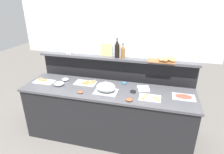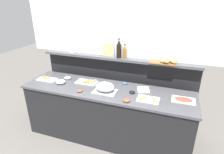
# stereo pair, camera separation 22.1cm
# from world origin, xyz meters

# --- Properties ---
(ground_plane) EXTENTS (12.00, 12.00, 0.00)m
(ground_plane) POSITION_xyz_m (0.00, 0.60, 0.00)
(ground_plane) COLOR slate
(buffet_counter) EXTENTS (2.62, 0.70, 0.89)m
(buffet_counter) POSITION_xyz_m (0.00, 0.00, 0.45)
(buffet_counter) COLOR black
(buffet_counter) RESTS_ON ground_plane
(back_ledge_unit) EXTENTS (2.68, 0.22, 1.26)m
(back_ledge_unit) POSITION_xyz_m (0.00, 0.53, 0.66)
(back_ledge_unit) COLOR black
(back_ledge_unit) RESTS_ON ground_plane
(upper_wall_panel) EXTENTS (3.28, 0.08, 1.34)m
(upper_wall_panel) POSITION_xyz_m (0.00, 0.55, 1.93)
(upper_wall_panel) COLOR silver
(upper_wall_panel) RESTS_ON back_ledge_unit
(sandwich_platter_rear) EXTENTS (0.33, 0.18, 0.04)m
(sandwich_platter_rear) POSITION_xyz_m (-1.08, 0.01, 0.90)
(sandwich_platter_rear) COLOR white
(sandwich_platter_rear) RESTS_ON buffet_counter
(sandwich_platter_side) EXTENTS (0.30, 0.20, 0.04)m
(sandwich_platter_side) POSITION_xyz_m (0.66, -0.12, 0.90)
(sandwich_platter_side) COLOR white
(sandwich_platter_side) RESTS_ON buffet_counter
(sandwich_platter_front) EXTENTS (0.34, 0.20, 0.04)m
(sandwich_platter_front) POSITION_xyz_m (-0.38, 0.12, 0.90)
(sandwich_platter_front) COLOR white
(sandwich_platter_front) RESTS_ON buffet_counter
(cold_cuts_platter) EXTENTS (0.31, 0.20, 0.02)m
(cold_cuts_platter) POSITION_xyz_m (1.10, 0.03, 0.90)
(cold_cuts_platter) COLOR silver
(cold_cuts_platter) RESTS_ON buffet_counter
(serving_cloche) EXTENTS (0.34, 0.24, 0.17)m
(serving_cloche) POSITION_xyz_m (0.01, -0.09, 0.97)
(serving_cloche) COLOR #B7BABF
(serving_cloche) RESTS_ON buffet_counter
(glass_bowl_large) EXTENTS (0.15, 0.15, 0.06)m
(glass_bowl_large) POSITION_xyz_m (-0.77, -0.06, 0.92)
(glass_bowl_large) COLOR silver
(glass_bowl_large) RESTS_ON buffet_counter
(glass_bowl_medium) EXTENTS (0.11, 0.11, 0.05)m
(glass_bowl_medium) POSITION_xyz_m (-0.76, 0.14, 0.91)
(glass_bowl_medium) COLOR silver
(glass_bowl_medium) RESTS_ON buffet_counter
(condiment_bowl_teal) EXTENTS (0.08, 0.08, 0.03)m
(condiment_bowl_teal) POSITION_xyz_m (-0.34, -0.21, 0.91)
(condiment_bowl_teal) COLOR brown
(condiment_bowl_teal) RESTS_ON buffet_counter
(condiment_bowl_red) EXTENTS (0.08, 0.08, 0.03)m
(condiment_bowl_red) POSITION_xyz_m (0.21, 0.26, 0.91)
(condiment_bowl_red) COLOR teal
(condiment_bowl_red) RESTS_ON buffet_counter
(condiment_bowl_dark) EXTENTS (0.09, 0.09, 0.03)m
(condiment_bowl_dark) POSITION_xyz_m (0.40, 0.00, 0.91)
(condiment_bowl_dark) COLOR black
(condiment_bowl_dark) RESTS_ON buffet_counter
(condiment_bowl_cream) EXTENTS (0.10, 0.10, 0.03)m
(condiment_bowl_cream) POSITION_xyz_m (0.39, -0.25, 0.91)
(condiment_bowl_cream) COLOR brown
(condiment_bowl_cream) RESTS_ON buffet_counter
(napkin_stack) EXTENTS (0.21, 0.21, 0.02)m
(napkin_stack) POSITION_xyz_m (0.54, 0.15, 0.90)
(napkin_stack) COLOR white
(napkin_stack) RESTS_ON buffet_counter
(vinegar_bottle_amber) EXTENTS (0.06, 0.06, 0.24)m
(vinegar_bottle_amber) POSITION_xyz_m (0.15, 0.46, 1.37)
(vinegar_bottle_amber) COLOR #8E5B23
(vinegar_bottle_amber) RESTS_ON back_ledge_unit
(wine_bottle_dark) EXTENTS (0.08, 0.08, 0.32)m
(wine_bottle_dark) POSITION_xyz_m (0.05, 0.45, 1.40)
(wine_bottle_dark) COLOR black
(wine_bottle_dark) RESTS_ON back_ledge_unit
(salt_shaker) EXTENTS (0.03, 0.03, 0.09)m
(salt_shaker) POSITION_xyz_m (-0.84, 0.45, 1.30)
(salt_shaker) COLOR white
(salt_shaker) RESTS_ON back_ledge_unit
(pepper_shaker) EXTENTS (0.03, 0.03, 0.09)m
(pepper_shaker) POSITION_xyz_m (-0.80, 0.45, 1.30)
(pepper_shaker) COLOR white
(pepper_shaker) RESTS_ON back_ledge_unit
(bread_basket) EXTENTS (0.42, 0.28, 0.08)m
(bread_basket) POSITION_xyz_m (0.81, 0.44, 1.30)
(bread_basket) COLOR brown
(bread_basket) RESTS_ON back_ledge_unit
(framed_picture) EXTENTS (0.21, 0.05, 0.22)m
(framed_picture) POSITION_xyz_m (-0.15, 0.49, 1.37)
(framed_picture) COLOR #B2AD9E
(framed_picture) RESTS_ON back_ledge_unit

